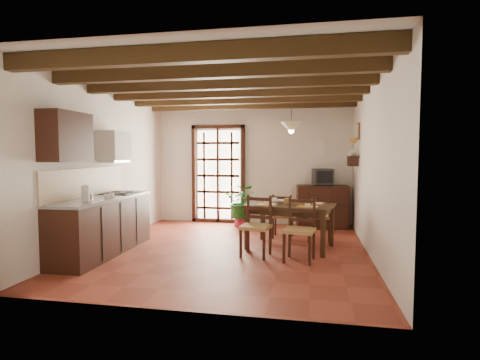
% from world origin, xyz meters
% --- Properties ---
extents(ground_plane, '(5.00, 5.00, 0.00)m').
position_xyz_m(ground_plane, '(0.00, 0.00, 0.00)').
color(ground_plane, brown).
extents(room_shell, '(4.52, 5.02, 2.81)m').
position_xyz_m(room_shell, '(0.00, 0.00, 1.82)').
color(room_shell, silver).
rests_on(room_shell, ground_plane).
extents(ceiling_beams, '(4.50, 4.34, 0.20)m').
position_xyz_m(ceiling_beams, '(0.00, 0.00, 2.69)').
color(ceiling_beams, '#301F0E').
rests_on(ceiling_beams, room_shell).
extents(french_door, '(1.26, 0.11, 2.32)m').
position_xyz_m(french_door, '(-0.80, 2.45, 1.18)').
color(french_door, white).
rests_on(french_door, ground_plane).
extents(kitchen_counter, '(0.64, 2.25, 1.38)m').
position_xyz_m(kitchen_counter, '(-1.96, -0.60, 0.47)').
color(kitchen_counter, black).
rests_on(kitchen_counter, ground_plane).
extents(upper_cabinet, '(0.35, 0.80, 0.70)m').
position_xyz_m(upper_cabinet, '(-2.08, -1.30, 1.85)').
color(upper_cabinet, black).
rests_on(upper_cabinet, room_shell).
extents(range_hood, '(0.38, 0.60, 0.54)m').
position_xyz_m(range_hood, '(-2.05, -0.05, 1.73)').
color(range_hood, white).
rests_on(range_hood, room_shell).
extents(counter_items, '(0.50, 1.43, 0.25)m').
position_xyz_m(counter_items, '(-1.95, -0.51, 0.96)').
color(counter_items, black).
rests_on(counter_items, kitchen_counter).
extents(dining_table, '(1.56, 1.19, 0.76)m').
position_xyz_m(dining_table, '(0.99, 0.32, 0.66)').
color(dining_table, '#311F10').
rests_on(dining_table, ground_plane).
extents(chair_near_left, '(0.50, 0.48, 0.95)m').
position_xyz_m(chair_near_left, '(0.49, -0.30, 0.30)').
color(chair_near_left, '#A88047').
rests_on(chair_near_left, ground_plane).
extents(chair_near_right, '(0.50, 0.49, 0.95)m').
position_xyz_m(chair_near_right, '(1.17, -0.45, 0.30)').
color(chair_near_right, '#A88047').
rests_on(chair_near_right, ground_plane).
extents(chair_far_left, '(0.41, 0.39, 0.84)m').
position_xyz_m(chair_far_left, '(0.81, 1.09, 0.27)').
color(chair_far_left, '#A88047').
rests_on(chair_far_left, ground_plane).
extents(chair_far_right, '(0.44, 0.42, 0.93)m').
position_xyz_m(chair_far_right, '(1.49, 0.94, 0.29)').
color(chair_far_right, '#A88047').
rests_on(chair_far_right, ground_plane).
extents(table_setting, '(1.02, 0.68, 0.09)m').
position_xyz_m(table_setting, '(0.99, 0.32, 0.79)').
color(table_setting, orange).
rests_on(table_setting, dining_table).
extents(table_bowl, '(0.28, 0.28, 0.05)m').
position_xyz_m(table_bowl, '(0.76, 0.42, 0.78)').
color(table_bowl, white).
rests_on(table_bowl, dining_table).
extents(sideboard, '(1.14, 0.61, 0.93)m').
position_xyz_m(sideboard, '(1.58, 2.23, 0.46)').
color(sideboard, black).
rests_on(sideboard, ground_plane).
extents(crt_tv, '(0.47, 0.44, 0.35)m').
position_xyz_m(crt_tv, '(1.58, 2.22, 1.12)').
color(crt_tv, black).
rests_on(crt_tv, sideboard).
extents(fuse_box, '(0.25, 0.03, 0.32)m').
position_xyz_m(fuse_box, '(1.50, 2.48, 1.75)').
color(fuse_box, white).
rests_on(fuse_box, room_shell).
extents(plant_pot, '(0.34, 0.34, 0.21)m').
position_xyz_m(plant_pot, '(-0.18, 2.04, 0.11)').
color(plant_pot, maroon).
rests_on(plant_pot, ground_plane).
extents(potted_plant, '(1.81, 1.57, 1.97)m').
position_xyz_m(potted_plant, '(-0.18, 2.04, 0.57)').
color(potted_plant, '#144C19').
rests_on(potted_plant, ground_plane).
extents(wall_shelf, '(0.20, 0.42, 0.20)m').
position_xyz_m(wall_shelf, '(2.14, 1.60, 1.51)').
color(wall_shelf, black).
rests_on(wall_shelf, room_shell).
extents(shelf_vase, '(0.15, 0.15, 0.15)m').
position_xyz_m(shelf_vase, '(2.14, 1.60, 1.65)').
color(shelf_vase, '#B2BFB2').
rests_on(shelf_vase, wall_shelf).
extents(shelf_flowers, '(0.14, 0.14, 0.36)m').
position_xyz_m(shelf_flowers, '(2.14, 1.60, 1.86)').
color(shelf_flowers, orange).
rests_on(shelf_flowers, shelf_vase).
extents(framed_picture, '(0.03, 0.32, 0.32)m').
position_xyz_m(framed_picture, '(2.22, 1.60, 2.05)').
color(framed_picture, brown).
rests_on(framed_picture, room_shell).
extents(pendant_lamp, '(0.36, 0.36, 0.84)m').
position_xyz_m(pendant_lamp, '(0.99, 0.42, 2.08)').
color(pendant_lamp, black).
rests_on(pendant_lamp, room_shell).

